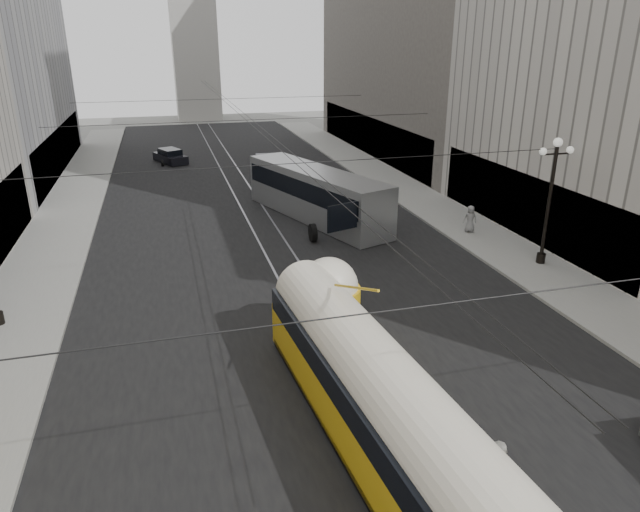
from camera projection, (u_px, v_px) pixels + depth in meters
road at (252, 208)px, 39.24m from camera, size 20.00×85.00×0.02m
sidewalk_left at (72, 206)px, 39.39m from camera, size 4.00×72.00×0.15m
sidewalk_right at (395, 184)px, 45.35m from camera, size 4.00×72.00×0.15m
rail_left at (241, 208)px, 39.06m from camera, size 0.12×85.00×0.04m
rail_right at (263, 207)px, 39.43m from camera, size 0.12×85.00×0.04m
distant_tower at (191, 6)px, 76.63m from camera, size 6.00×6.00×31.36m
lamppost_right_mid at (550, 195)px, 27.98m from camera, size 1.86×0.44×6.37m
catenary at (253, 123)px, 36.26m from camera, size 25.00×72.00×0.23m
streetcar at (376, 397)px, 15.80m from camera, size 3.41×15.30×3.34m
city_bus at (316, 192)px, 36.24m from camera, size 6.59×13.08×3.20m
sedan_white_far at (268, 165)px, 48.92m from camera, size 2.07×4.83×1.51m
sedan_dark_far at (170, 157)px, 53.11m from camera, size 3.18×4.48×1.31m
pedestrian_crossing_b at (496, 475)px, 13.97m from camera, size 0.83×0.99×1.84m
pedestrian_sidewalk_right at (470, 219)px, 33.62m from camera, size 0.87×0.64×1.60m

